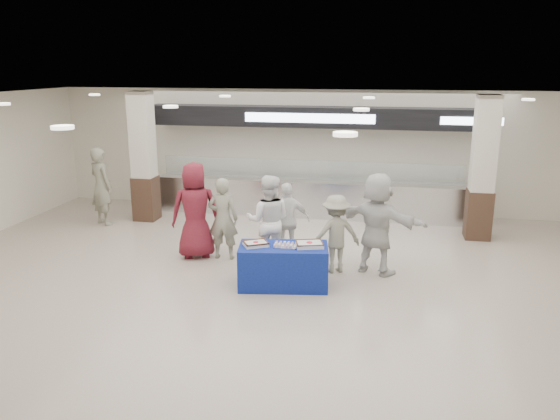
% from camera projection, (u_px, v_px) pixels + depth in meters
% --- Properties ---
extents(ground, '(14.00, 14.00, 0.00)m').
position_uv_depth(ground, '(264.00, 299.00, 9.18)').
color(ground, '#BEB2A2').
rests_on(ground, ground).
extents(serving_line, '(8.70, 0.85, 2.80)m').
position_uv_depth(serving_line, '(310.00, 171.00, 14.00)').
color(serving_line, silver).
rests_on(serving_line, ground).
extents(column_left, '(0.55, 0.55, 3.20)m').
position_uv_depth(column_left, '(144.00, 160.00, 13.51)').
color(column_left, '#322016').
rests_on(column_left, ground).
extents(column_right, '(0.55, 0.55, 3.20)m').
position_uv_depth(column_right, '(482.00, 172.00, 12.02)').
color(column_right, '#322016').
rests_on(column_right, ground).
extents(display_table, '(1.65, 1.01, 0.75)m').
position_uv_depth(display_table, '(283.00, 266.00, 9.62)').
color(display_table, navy).
rests_on(display_table, ground).
extents(sheet_cake_left, '(0.50, 0.47, 0.09)m').
position_uv_depth(sheet_cake_left, '(256.00, 243.00, 9.52)').
color(sheet_cake_left, white).
rests_on(sheet_cake_left, display_table).
extents(sheet_cake_right, '(0.54, 0.47, 0.10)m').
position_uv_depth(sheet_cake_right, '(309.00, 244.00, 9.47)').
color(sheet_cake_right, white).
rests_on(sheet_cake_right, display_table).
extents(cupcake_tray, '(0.36, 0.27, 0.06)m').
position_uv_depth(cupcake_tray, '(286.00, 245.00, 9.48)').
color(cupcake_tray, '#ABAAAF').
rests_on(cupcake_tray, display_table).
extents(civilian_maroon, '(1.12, 0.94, 1.96)m').
position_uv_depth(civilian_maroon, '(195.00, 210.00, 10.95)').
color(civilian_maroon, maroon).
rests_on(civilian_maroon, ground).
extents(soldier_a, '(0.62, 0.42, 1.67)m').
position_uv_depth(soldier_a, '(223.00, 219.00, 10.90)').
color(soldier_a, gray).
rests_on(soldier_a, ground).
extents(chef_tall, '(0.93, 0.76, 1.80)m').
position_uv_depth(chef_tall, '(268.00, 221.00, 10.52)').
color(chef_tall, white).
rests_on(chef_tall, ground).
extents(chef_short, '(0.99, 0.69, 1.55)m').
position_uv_depth(chef_short, '(288.00, 221.00, 10.96)').
color(chef_short, white).
rests_on(chef_short, ground).
extents(soldier_b, '(1.10, 0.89, 1.49)m').
position_uv_depth(soldier_b, '(336.00, 234.00, 10.22)').
color(soldier_b, gray).
rests_on(soldier_b, ground).
extents(civilian_white, '(1.86, 1.26, 1.93)m').
position_uv_depth(civilian_white, '(377.00, 223.00, 10.11)').
color(civilian_white, silver).
rests_on(civilian_white, ground).
extents(soldier_bg, '(0.83, 0.74, 1.91)m').
position_uv_depth(soldier_bg, '(101.00, 186.00, 13.25)').
color(soldier_bg, gray).
rests_on(soldier_bg, ground).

